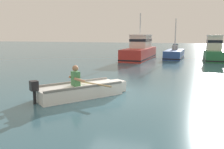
% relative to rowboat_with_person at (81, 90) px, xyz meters
% --- Properties ---
extents(ground_plane, '(120.00, 120.00, 0.00)m').
position_rel_rowboat_with_person_xyz_m(ground_plane, '(1.19, 0.59, -0.25)').
color(ground_plane, '#386070').
extents(rowboat_with_person, '(2.82, 3.26, 1.19)m').
position_rel_rowboat_with_person_xyz_m(rowboat_with_person, '(0.00, 0.00, 0.00)').
color(rowboat_with_person, white).
rests_on(rowboat_with_person, ground).
extents(moored_boat_red, '(2.28, 6.78, 4.22)m').
position_rel_rowboat_with_person_xyz_m(moored_boat_red, '(-0.62, 14.34, 0.60)').
color(moored_boat_red, '#B72D28').
rests_on(moored_boat_red, ground).
extents(moored_boat_blue, '(1.83, 4.74, 3.80)m').
position_rel_rowboat_with_person_xyz_m(moored_boat_blue, '(2.46, 15.98, 0.14)').
color(moored_boat_blue, '#2D519E').
rests_on(moored_boat_blue, ground).
extents(moored_boat_green, '(1.60, 4.59, 2.25)m').
position_rel_rowboat_with_person_xyz_m(moored_boat_green, '(5.89, 15.15, 0.57)').
color(moored_boat_green, '#287042').
rests_on(moored_boat_green, ground).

